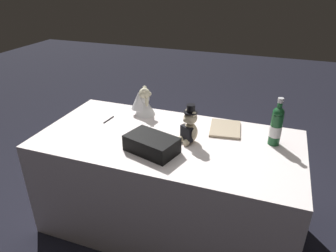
% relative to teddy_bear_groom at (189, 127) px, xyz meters
% --- Properties ---
extents(ground_plane, '(12.00, 12.00, 0.00)m').
position_rel_teddy_bear_groom_xyz_m(ground_plane, '(0.15, 0.01, -0.90)').
color(ground_plane, black).
extents(reception_table, '(1.88, 0.93, 0.78)m').
position_rel_teddy_bear_groom_xyz_m(reception_table, '(0.15, 0.01, -0.50)').
color(reception_table, white).
rests_on(reception_table, ground_plane).
extents(teddy_bear_groom, '(0.14, 0.14, 0.28)m').
position_rel_teddy_bear_groom_xyz_m(teddy_bear_groom, '(0.00, 0.00, 0.00)').
color(teddy_bear_groom, beige).
rests_on(teddy_bear_groom, reception_table).
extents(teddy_bear_bride, '(0.22, 0.18, 0.24)m').
position_rel_teddy_bear_groom_xyz_m(teddy_bear_bride, '(0.49, -0.32, -0.01)').
color(teddy_bear_bride, white).
rests_on(teddy_bear_bride, reception_table).
extents(champagne_bottle, '(0.08, 0.08, 0.34)m').
position_rel_teddy_bear_groom_xyz_m(champagne_bottle, '(-0.56, -0.17, 0.03)').
color(champagne_bottle, '#195128').
rests_on(champagne_bottle, reception_table).
extents(signing_pen, '(0.02, 0.14, 0.01)m').
position_rel_teddy_bear_groom_xyz_m(signing_pen, '(0.71, -0.11, -0.11)').
color(signing_pen, black).
rests_on(signing_pen, reception_table).
extents(gift_case_black, '(0.38, 0.29, 0.11)m').
position_rel_teddy_bear_groom_xyz_m(gift_case_black, '(0.20, 0.21, -0.06)').
color(gift_case_black, black).
rests_on(gift_case_black, reception_table).
extents(guestbook, '(0.26, 0.31, 0.02)m').
position_rel_teddy_bear_groom_xyz_m(guestbook, '(-0.21, -0.27, -0.10)').
color(guestbook, tan).
rests_on(guestbook, reception_table).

